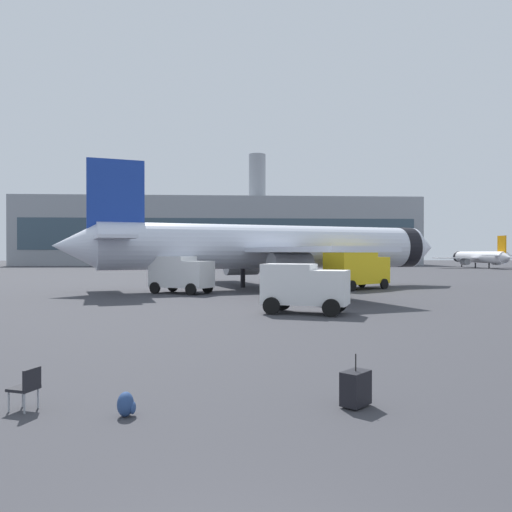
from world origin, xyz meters
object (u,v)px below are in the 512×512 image
object	(u,v)px
service_truck	(181,273)
rolling_suitcase	(356,388)
airplane_taxiing	(479,257)
safety_cone_outer	(277,279)
gate_chair	(27,386)
fuel_truck	(357,269)
traveller_backpack	(126,405)
cargo_van	(304,286)
safety_cone_far	(265,281)
safety_cone_mid	(340,282)
safety_cone_near	(284,278)
airplane_at_gate	(271,247)

from	to	relation	value
service_truck	rolling_suitcase	bearing A→B (deg)	-78.25
airplane_taxiing	safety_cone_outer	world-z (taller)	airplane_taxiing
rolling_suitcase	gate_chair	world-z (taller)	rolling_suitcase
airplane_taxiing	gate_chair	bearing A→B (deg)	-121.54
safety_cone_outer	gate_chair	distance (m)	46.34
fuel_truck	traveller_backpack	xyz separation A→B (m)	(-13.28, -33.53, -1.54)
service_truck	cargo_van	size ratio (longest dim) A/B	1.09
safety_cone_far	rolling_suitcase	world-z (taller)	rolling_suitcase
safety_cone_outer	rolling_suitcase	xyz separation A→B (m)	(-2.95, -45.47, 0.08)
safety_cone_mid	safety_cone_outer	bearing A→B (deg)	125.97
safety_cone_near	gate_chair	distance (m)	45.15
safety_cone_near	safety_cone_mid	distance (m)	7.64
safety_cone_far	safety_cone_mid	bearing A→B (deg)	-19.81
safety_cone_far	safety_cone_outer	size ratio (longest dim) A/B	1.03
airplane_at_gate	rolling_suitcase	distance (m)	34.60
airplane_taxiing	rolling_suitcase	world-z (taller)	airplane_taxiing
airplane_taxiing	traveller_backpack	size ratio (longest dim) A/B	45.33
traveller_backpack	gate_chair	xyz separation A→B (m)	(-2.09, 0.50, 0.27)
safety_cone_far	safety_cone_outer	xyz separation A→B (m)	(1.63, 4.88, -0.01)
safety_cone_mid	airplane_taxiing	bearing A→B (deg)	52.54
safety_cone_near	safety_cone_far	size ratio (longest dim) A/B	1.29
fuel_truck	safety_cone_outer	xyz separation A→B (m)	(-5.70, 12.29, -1.46)
airplane_taxiing	fuel_truck	size ratio (longest dim) A/B	3.45
service_truck	cargo_van	xyz separation A→B (m)	(7.61, -13.59, -0.16)
safety_cone_near	rolling_suitcase	distance (m)	44.25
cargo_van	safety_cone_near	world-z (taller)	cargo_van
airplane_at_gate	airplane_taxiing	distance (m)	75.29
service_truck	safety_cone_near	bearing A→B (deg)	55.64
airplane_at_gate	safety_cone_near	size ratio (longest dim) A/B	42.26
safety_cone_mid	safety_cone_far	bearing A→B (deg)	160.19
safety_cone_mid	gate_chair	size ratio (longest dim) A/B	0.96
gate_chair	safety_cone_mid	bearing A→B (deg)	68.35
service_truck	gate_chair	size ratio (longest dim) A/B	6.11
service_truck	traveller_backpack	xyz separation A→B (m)	(1.56, -30.08, -1.37)
fuel_truck	safety_cone_mid	bearing A→B (deg)	93.76
gate_chair	safety_cone_near	bearing A→B (deg)	76.74
fuel_truck	safety_cone_near	xyz separation A→B (m)	(-5.01, 10.92, -1.36)
cargo_van	traveller_backpack	size ratio (longest dim) A/B	10.06
airplane_at_gate	cargo_van	size ratio (longest dim) A/B	7.23
airplane_taxiing	traveller_backpack	xyz separation A→B (m)	(-54.35, -92.43, -2.00)
airplane_taxiing	safety_cone_outer	size ratio (longest dim) A/B	34.83
safety_cone_mid	rolling_suitcase	xyz separation A→B (m)	(-8.33, -38.06, -0.02)
airplane_taxiing	cargo_van	distance (m)	90.00
airplane_at_gate	cargo_van	bearing A→B (deg)	-89.69
safety_cone_mid	safety_cone_far	size ratio (longest dim) A/B	1.28
safety_cone_outer	gate_chair	world-z (taller)	gate_chair
service_truck	safety_cone_near	size ratio (longest dim) A/B	6.36
rolling_suitcase	safety_cone_near	bearing A→B (deg)	85.28
fuel_truck	safety_cone_outer	distance (m)	13.62
safety_cone_mid	safety_cone_outer	distance (m)	9.16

